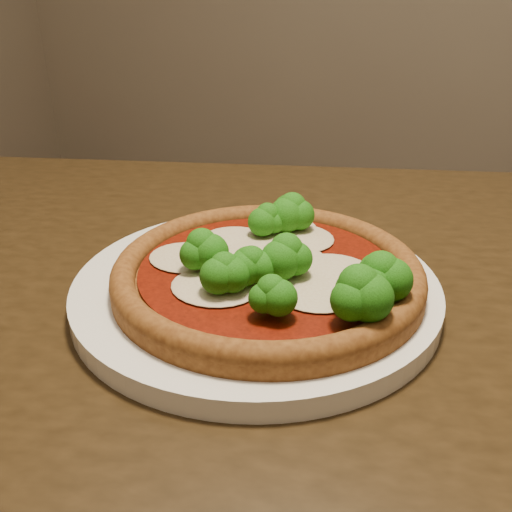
% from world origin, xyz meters
% --- Properties ---
extents(dining_table, '(1.48, 1.08, 0.75)m').
position_xyz_m(dining_table, '(0.11, -0.08, 0.65)').
color(dining_table, black).
rests_on(dining_table, floor).
extents(plate, '(0.31, 0.31, 0.02)m').
position_xyz_m(plate, '(0.06, -0.11, 0.76)').
color(plate, white).
rests_on(plate, dining_table).
extents(pizza, '(0.26, 0.26, 0.06)m').
position_xyz_m(pizza, '(0.08, -0.11, 0.78)').
color(pizza, brown).
rests_on(pizza, plate).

